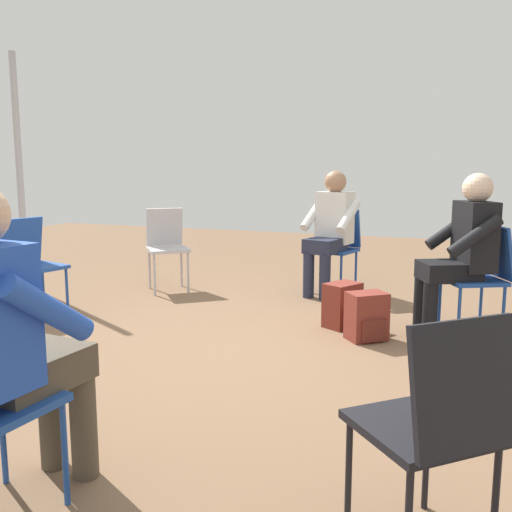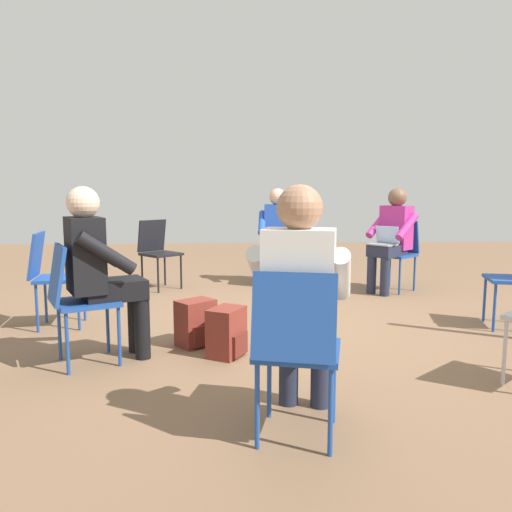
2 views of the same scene
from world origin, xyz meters
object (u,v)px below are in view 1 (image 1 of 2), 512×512
object	(u,v)px
chair_west	(337,244)
backpack_by_empty_chair	(342,308)
backpack_near_laptop_user	(367,319)
chair_northeast	(437,419)
chair_southwest	(167,243)
person_in_white	(330,226)
chair_south	(31,260)
chair_northwest	(482,272)
person_in_black	(462,247)
person_in_blue	(8,331)

from	to	relation	value
chair_west	backpack_by_empty_chair	size ratio (longest dim) A/B	2.36
chair_west	backpack_near_laptop_user	xyz separation A→B (m)	(1.57, 0.58, -0.34)
chair_northeast	chair_west	bearing A→B (deg)	64.32
backpack_near_laptop_user	chair_southwest	bearing A→B (deg)	-113.93
person_in_white	chair_west	bearing A→B (deg)	-90.00
chair_south	chair_southwest	bearing A→B (deg)	171.83
chair_west	backpack_near_laptop_user	world-z (taller)	chair_west
chair_south	chair_northwest	bearing A→B (deg)	116.05
chair_south	backpack_near_laptop_user	bearing A→B (deg)	111.21
chair_northwest	person_in_black	world-z (taller)	person_in_black
chair_south	chair_northwest	distance (m)	3.68
backpack_near_laptop_user	backpack_by_empty_chair	distance (m)	0.37
chair_south	chair_southwest	world-z (taller)	same
chair_south	person_in_white	size ratio (longest dim) A/B	0.69
chair_south	chair_west	world-z (taller)	same
backpack_near_laptop_user	chair_northeast	bearing A→B (deg)	14.93
chair_west	person_in_black	bearing A→B (deg)	148.83
chair_northwest	person_in_blue	world-z (taller)	person_in_blue
backpack_near_laptop_user	chair_west	bearing A→B (deg)	-159.53
person_in_blue	backpack_near_laptop_user	world-z (taller)	person_in_blue
chair_southwest	chair_northwest	xyz separation A→B (m)	(0.59, 3.05, 0.00)
chair_west	person_in_blue	world-z (taller)	person_in_blue
chair_northeast	backpack_by_empty_chair	xyz separation A→B (m)	(-2.62, -0.87, -0.34)
chair_southwest	backpack_near_laptop_user	size ratio (longest dim) A/B	2.36
chair_northwest	person_in_white	xyz separation A→B (m)	(-0.99, -1.41, 0.20)
chair_southwest	backpack_near_laptop_user	distance (m)	2.50
chair_northeast	backpack_near_laptop_user	distance (m)	2.45
person_in_blue	person_in_black	size ratio (longest dim) A/B	1.00
backpack_by_empty_chair	chair_west	bearing A→B (deg)	-165.20
chair_south	person_in_blue	bearing A→B (deg)	55.08
chair_southwest	chair_northwest	bearing A→B (deg)	129.54
chair_northwest	person_in_white	bearing A→B (deg)	28.35
chair_northwest	backpack_near_laptop_user	size ratio (longest dim) A/B	2.36
chair_northwest	person_in_black	xyz separation A→B (m)	(0.07, -0.15, 0.20)
person_in_black	chair_west	bearing A→B (deg)	18.33
chair_west	chair_northwest	xyz separation A→B (m)	(1.16, 1.37, 0.00)
chair_southwest	person_in_white	distance (m)	1.70
chair_southwest	chair_south	bearing A→B (deg)	28.19
chair_south	person_in_blue	distance (m)	2.96
person_in_blue	person_in_black	bearing A→B (deg)	68.04
person_in_black	backpack_near_laptop_user	xyz separation A→B (m)	(0.34, -0.64, -0.54)
chair_northeast	person_in_black	world-z (taller)	person_in_black
person_in_blue	backpack_near_laptop_user	bearing A→B (deg)	76.70
chair_southwest	person_in_black	size ratio (longest dim) A/B	0.69
person_in_blue	person_in_white	bearing A→B (deg)	91.92
chair_northeast	person_in_black	distance (m)	2.69
backpack_by_empty_chair	person_in_black	bearing A→B (deg)	93.98
chair_south	chair_west	xyz separation A→B (m)	(-1.91, 2.23, 0.00)
chair_south	chair_southwest	xyz separation A→B (m)	(-1.35, 0.56, 0.00)
person_in_white	person_in_black	distance (m)	1.66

